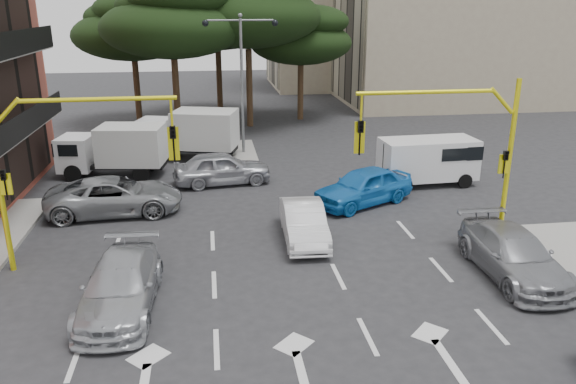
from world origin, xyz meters
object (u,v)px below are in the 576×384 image
object	(u,v)px
car_white_hatch	(304,222)
signal_mast_left	(54,155)
car_silver_parked	(513,254)
signal_mast_right	(464,141)
street_lamp_center	(241,60)
van_white	(428,161)
car_silver_cross_a	(115,196)
car_silver_cross_b	(222,168)
box_truck_b	(188,135)
car_blue_compact	(363,186)
box_truck_a	(113,151)
car_silver_wagon	(120,286)

from	to	relation	value
car_white_hatch	signal_mast_left	bearing A→B (deg)	-169.99
car_silver_parked	signal_mast_right	bearing A→B (deg)	107.01
street_lamp_center	car_white_hatch	size ratio (longest dim) A/B	1.83
signal_mast_left	van_white	size ratio (longest dim) A/B	1.31
signal_mast_right	street_lamp_center	bearing A→B (deg)	115.91
street_lamp_center	car_white_hatch	xyz separation A→B (m)	(1.39, -12.89, -4.73)
car_silver_cross_a	car_silver_parked	size ratio (longest dim) A/B	1.09
street_lamp_center	car_silver_parked	size ratio (longest dim) A/B	1.53
car_silver_cross_b	box_truck_b	bearing A→B (deg)	11.46
car_silver_cross_b	car_silver_parked	world-z (taller)	car_silver_cross_b
signal_mast_right	van_white	bearing A→B (deg)	76.54
car_silver_parked	box_truck_b	xyz separation A→B (m)	(-10.74, 16.19, 0.66)
car_blue_compact	car_silver_cross_a	world-z (taller)	car_blue_compact
car_silver_cross_b	box_truck_b	xyz separation A→B (m)	(-1.73, 5.03, 0.59)
car_white_hatch	car_blue_compact	distance (m)	4.81
signal_mast_right	car_blue_compact	xyz separation A→B (m)	(-2.17, 4.67, -3.08)
car_white_hatch	box_truck_a	distance (m)	12.55
car_silver_wagon	car_blue_compact	bearing A→B (deg)	42.41
street_lamp_center	car_silver_wagon	bearing A→B (deg)	-105.28
car_blue_compact	car_silver_wagon	bearing A→B (deg)	-78.16
car_silver_cross_b	car_blue_compact	bearing A→B (deg)	-129.73
car_blue_compact	car_silver_parked	distance (m)	7.92
signal_mast_right	signal_mast_left	world-z (taller)	same
box_truck_a	signal_mast_right	bearing A→B (deg)	-119.60
box_truck_b	signal_mast_left	bearing A→B (deg)	-179.73
signal_mast_right	car_white_hatch	distance (m)	6.38
car_white_hatch	van_white	world-z (taller)	van_white
street_lamp_center	car_silver_wagon	xyz separation A→B (m)	(-4.66, -17.07, -4.71)
van_white	box_truck_b	distance (m)	13.30
car_silver_wagon	signal_mast_left	bearing A→B (deg)	127.69
signal_mast_right	car_silver_cross_a	world-z (taller)	signal_mast_right
car_blue_compact	box_truck_a	xyz separation A→B (m)	(-11.44, 5.93, 0.50)
car_silver_cross_b	van_white	size ratio (longest dim) A/B	1.03
car_silver_cross_a	box_truck_a	xyz separation A→B (m)	(-0.83, 5.59, 0.54)
van_white	box_truck_a	distance (m)	15.71
car_silver_cross_b	signal_mast_right	bearing A→B (deg)	-143.42
street_lamp_center	car_silver_parked	world-z (taller)	street_lamp_center
street_lamp_center	van_white	xyz separation A→B (m)	(8.50, -6.93, -4.29)
street_lamp_center	box_truck_b	xyz separation A→B (m)	(-3.14, -0.50, -4.04)
signal_mast_left	street_lamp_center	bearing A→B (deg)	64.09
car_silver_wagon	car_silver_cross_b	world-z (taller)	car_silver_cross_b
car_blue_compact	box_truck_b	world-z (taller)	box_truck_b
signal_mast_left	car_silver_parked	world-z (taller)	signal_mast_left
signal_mast_left	van_white	distance (m)	17.09
car_white_hatch	box_truck_b	bearing A→B (deg)	112.31
signal_mast_left	car_white_hatch	distance (m)	8.86
signal_mast_right	box_truck_a	size ratio (longest dim) A/B	1.13
car_white_hatch	van_white	bearing A→B (deg)	42.19
car_blue_compact	box_truck_a	distance (m)	12.90
signal_mast_right	car_white_hatch	world-z (taller)	signal_mast_right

